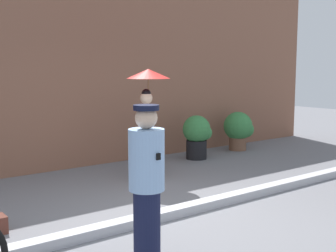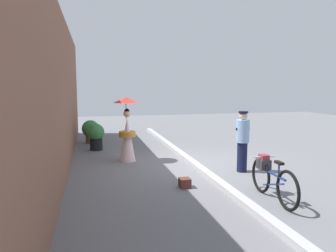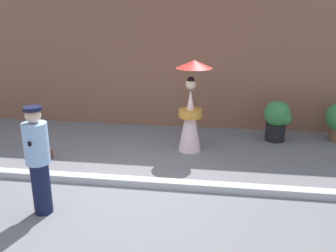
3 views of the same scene
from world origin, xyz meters
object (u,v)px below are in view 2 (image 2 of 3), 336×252
(person_officer, at_px, (243,140))
(bicycle_near_officer, at_px, (271,178))
(potted_plant_small, at_px, (96,135))
(backpack_on_pavement, at_px, (185,183))
(person_with_parasol, at_px, (127,130))
(potted_plant_by_door, at_px, (91,130))

(person_officer, bearing_deg, bicycle_near_officer, 169.51)
(potted_plant_small, height_order, backpack_on_pavement, potted_plant_small)
(person_officer, height_order, person_with_parasol, person_with_parasol)
(backpack_on_pavement, bearing_deg, bicycle_near_officer, -127.37)
(person_officer, relative_size, potted_plant_by_door, 1.77)
(bicycle_near_officer, relative_size, person_officer, 1.11)
(person_officer, distance_m, person_with_parasol, 3.37)
(bicycle_near_officer, xyz_separation_m, potted_plant_by_door, (7.22, 3.45, 0.07))
(person_officer, relative_size, backpack_on_pavement, 6.49)
(bicycle_near_officer, bearing_deg, person_officer, -10.49)
(bicycle_near_officer, distance_m, potted_plant_small, 6.65)
(person_with_parasol, distance_m, backpack_on_pavement, 3.08)
(person_with_parasol, xyz_separation_m, potted_plant_small, (1.88, 0.87, -0.40))
(bicycle_near_officer, relative_size, backpack_on_pavement, 7.19)
(person_officer, height_order, potted_plant_by_door, person_officer)
(person_officer, height_order, backpack_on_pavement, person_officer)
(bicycle_near_officer, relative_size, person_with_parasol, 0.93)
(potted_plant_by_door, height_order, potted_plant_small, potted_plant_small)
(potted_plant_by_door, distance_m, backpack_on_pavement, 6.45)
(potted_plant_by_door, bearing_deg, person_officer, -143.76)
(potted_plant_by_door, height_order, backpack_on_pavement, potted_plant_by_door)
(potted_plant_small, xyz_separation_m, backpack_on_pavement, (-4.69, -1.83, -0.41))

